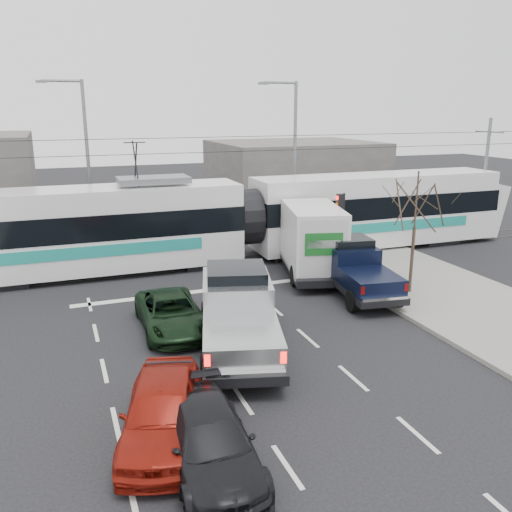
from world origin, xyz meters
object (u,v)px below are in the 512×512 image
object	(u,v)px
street_lamp_far	(84,154)
silver_pickup	(238,311)
bare_tree	(416,205)
street_lamp_near	(292,151)
navy_pickup	(355,268)
green_car	(171,313)
tram	(245,218)
box_truck	(310,240)
traffic_signal	(341,215)
dark_car	(210,441)
red_car	(163,410)

from	to	relation	value
street_lamp_far	silver_pickup	size ratio (longest dim) A/B	1.28
bare_tree	street_lamp_near	distance (m)	11.58
navy_pickup	green_car	size ratio (longest dim) A/B	1.24
tram	silver_pickup	world-z (taller)	tram
silver_pickup	navy_pickup	world-z (taller)	silver_pickup
box_truck	navy_pickup	world-z (taller)	box_truck
bare_tree	green_car	distance (m)	10.55
traffic_signal	street_lamp_near	distance (m)	7.91
traffic_signal	street_lamp_far	xyz separation A→B (m)	(-10.66, 9.50, 2.37)
bare_tree	green_car	bearing A→B (deg)	-179.06
traffic_signal	street_lamp_near	world-z (taller)	street_lamp_near
box_truck	green_car	distance (m)	8.69
traffic_signal	dark_car	size ratio (longest dim) A/B	0.83
street_lamp_far	navy_pickup	size ratio (longest dim) A/B	1.62
navy_pickup	traffic_signal	bearing A→B (deg)	80.78
bare_tree	traffic_signal	distance (m)	4.28
street_lamp_far	navy_pickup	distance (m)	16.33
street_lamp_far	red_car	bearing A→B (deg)	-89.50
silver_pickup	bare_tree	bearing A→B (deg)	30.28
tram	box_truck	xyz separation A→B (m)	(1.96, -3.48, -0.51)
box_truck	navy_pickup	distance (m)	3.24
green_car	dark_car	size ratio (longest dim) A/B	1.04
street_lamp_near	dark_car	size ratio (longest dim) A/B	2.07
tram	red_car	distance (m)	15.90
tram	green_car	size ratio (longest dim) A/B	6.55
tram	box_truck	bearing A→B (deg)	-60.23
green_car	dark_car	distance (m)	7.78
silver_pickup	box_truck	bearing A→B (deg)	63.72
bare_tree	silver_pickup	size ratio (longest dim) A/B	0.71
navy_pickup	dark_car	world-z (taller)	navy_pickup
dark_car	tram	bearing A→B (deg)	70.40
bare_tree	traffic_signal	world-z (taller)	bare_tree
green_car	red_car	size ratio (longest dim) A/B	1.01
traffic_signal	street_lamp_near	size ratio (longest dim) A/B	0.40
box_truck	traffic_signal	bearing A→B (deg)	8.05
traffic_signal	tram	size ratio (longest dim) A/B	0.12
tram	green_car	xyz separation A→B (m)	(-5.50, -7.81, -1.51)
tram	traffic_signal	bearing A→B (deg)	-46.38
navy_pickup	green_car	xyz separation A→B (m)	(-8.01, -1.18, -0.48)
bare_tree	box_truck	world-z (taller)	bare_tree
navy_pickup	green_car	world-z (taller)	navy_pickup
box_truck	green_car	world-z (taller)	box_truck
silver_pickup	street_lamp_near	bearing A→B (deg)	75.22
street_lamp_near	dark_car	xyz separation A→B (m)	(-10.57, -19.41, -4.48)
box_truck	navy_pickup	xyz separation A→B (m)	(0.55, -3.15, -0.52)
dark_car	navy_pickup	bearing A→B (deg)	47.82
silver_pickup	green_car	distance (m)	2.76
street_lamp_near	box_truck	bearing A→B (deg)	-107.53
bare_tree	dark_car	distance (m)	13.80
traffic_signal	red_car	size ratio (longest dim) A/B	0.81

